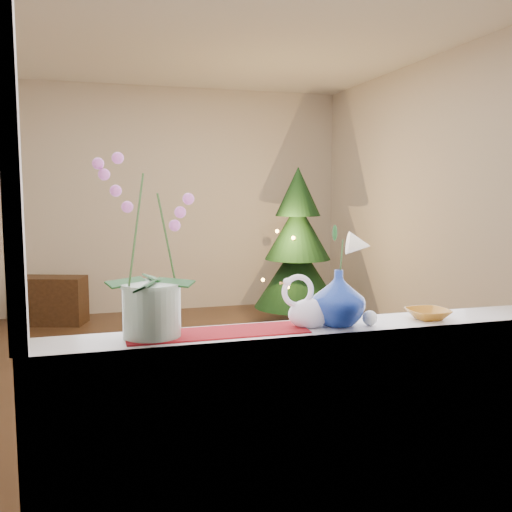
{
  "coord_description": "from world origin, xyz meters",
  "views": [
    {
      "loc": [
        -0.85,
        -4.47,
        1.47
      ],
      "look_at": [
        0.06,
        -1.4,
        1.1
      ],
      "focal_mm": 40.0,
      "sensor_mm": 36.0,
      "label": 1
    }
  ],
  "objects": [
    {
      "name": "ground",
      "position": [
        0.0,
        0.0,
        0.0
      ],
      "size": [
        5.0,
        5.0,
        0.0
      ],
      "primitive_type": "plane",
      "color": "#3A2617",
      "rests_on": "ground"
    },
    {
      "name": "wall_back",
      "position": [
        0.0,
        2.5,
        1.35
      ],
      "size": [
        4.5,
        0.1,
        2.7
      ],
      "primitive_type": "cube",
      "color": "beige",
      "rests_on": "ground"
    },
    {
      "name": "wall_front",
      "position": [
        0.0,
        -2.5,
        1.35
      ],
      "size": [
        4.5,
        0.1,
        2.7
      ],
      "primitive_type": "cube",
      "color": "beige",
      "rests_on": "ground"
    },
    {
      "name": "wall_right",
      "position": [
        2.25,
        0.0,
        1.35
      ],
      "size": [
        0.1,
        5.0,
        2.7
      ],
      "primitive_type": "cube",
      "color": "beige",
      "rests_on": "ground"
    },
    {
      "name": "ceiling",
      "position": [
        0.0,
        0.0,
        2.7
      ],
      "size": [
        5.0,
        5.0,
        0.0
      ],
      "primitive_type": "plane",
      "color": "white",
      "rests_on": "wall_back"
    },
    {
      "name": "window_apron",
      "position": [
        0.0,
        -2.46,
        0.44
      ],
      "size": [
        2.2,
        0.08,
        0.88
      ],
      "primitive_type": "cube",
      "color": "white",
      "rests_on": "ground"
    },
    {
      "name": "windowsill",
      "position": [
        0.0,
        -2.37,
        0.9
      ],
      "size": [
        2.2,
        0.26,
        0.04
      ],
      "primitive_type": "cube",
      "color": "white",
      "rests_on": "window_apron"
    },
    {
      "name": "window_frame",
      "position": [
        0.0,
        -2.47,
        1.7
      ],
      "size": [
        2.22,
        0.06,
        1.6
      ],
      "primitive_type": null,
      "color": "white",
      "rests_on": "windowsill"
    },
    {
      "name": "runner",
      "position": [
        -0.38,
        -2.37,
        0.92
      ],
      "size": [
        0.7,
        0.2,
        0.01
      ],
      "primitive_type": "cube",
      "color": "maroon",
      "rests_on": "windowsill"
    },
    {
      "name": "orchid_pot",
      "position": [
        -0.63,
        -2.36,
        1.26
      ],
      "size": [
        0.25,
        0.25,
        0.68
      ],
      "primitive_type": null,
      "rotation": [
        0.0,
        0.0,
        -0.06
      ],
      "color": "silver",
      "rests_on": "windowsill"
    },
    {
      "name": "swan",
      "position": [
        -0.0,
        -2.38,
        1.02
      ],
      "size": [
        0.25,
        0.12,
        0.21
      ],
      "primitive_type": null,
      "rotation": [
        0.0,
        0.0,
        -0.05
      ],
      "color": "white",
      "rests_on": "windowsill"
    },
    {
      "name": "blue_vase",
      "position": [
        0.12,
        -2.38,
        1.05
      ],
      "size": [
        0.33,
        0.33,
        0.26
      ],
      "primitive_type": "imported",
      "rotation": [
        0.0,
        0.0,
        -0.4
      ],
      "color": "navy",
      "rests_on": "windowsill"
    },
    {
      "name": "lily",
      "position": [
        0.12,
        -2.38,
        1.28
      ],
      "size": [
        0.15,
        0.08,
        0.2
      ],
      "primitive_type": null,
      "color": "white",
      "rests_on": "blue_vase"
    },
    {
      "name": "paperweight",
      "position": [
        0.24,
        -2.42,
        0.95
      ],
      "size": [
        0.07,
        0.07,
        0.06
      ],
      "primitive_type": "sphere",
      "rotation": [
        0.0,
        0.0,
        0.06
      ],
      "color": "silver",
      "rests_on": "windowsill"
    },
    {
      "name": "amber_dish",
      "position": [
        0.54,
        -2.38,
        0.94
      ],
      "size": [
        0.15,
        0.15,
        0.04
      ],
      "primitive_type": "imported",
      "rotation": [
        0.0,
        0.0,
        -0.0
      ],
      "color": "#A5671A",
      "rests_on": "windowsill"
    },
    {
      "name": "xmas_tree",
      "position": [
        1.33,
        1.31,
        0.86
      ],
      "size": [
        1.07,
        1.07,
        1.72
      ],
      "primitive_type": null,
      "rotation": [
        0.0,
        0.0,
        0.15
      ],
      "color": "black",
      "rests_on": "ground"
    },
    {
      "name": "side_table",
      "position": [
        -1.25,
        2.09,
        0.26
      ],
      "size": [
        0.77,
        0.55,
        0.52
      ],
      "primitive_type": "cube",
      "rotation": [
        0.0,
        0.0,
        -0.32
      ],
      "color": "black",
      "rests_on": "ground"
    }
  ]
}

